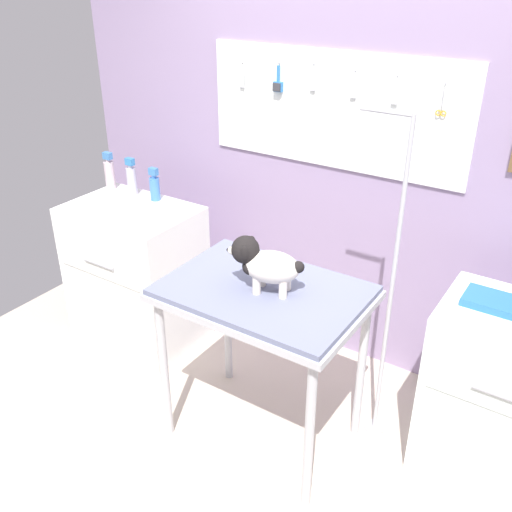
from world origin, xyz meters
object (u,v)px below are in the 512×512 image
at_px(cabinet_right, 502,395).
at_px(conditioner_bottle, 155,187).
at_px(counter_left, 137,274).
at_px(grooming_table, 263,305).
at_px(dog, 264,263).
at_px(grooming_arm, 388,303).

distance_m(cabinet_right, conditioner_bottle, 2.29).
relative_size(counter_left, conditioner_bottle, 4.42).
bearing_deg(conditioner_bottle, counter_left, -103.51).
bearing_deg(grooming_table, dog, -49.62).
bearing_deg(counter_left, cabinet_right, 3.00).
relative_size(grooming_table, counter_left, 1.03).
bearing_deg(dog, grooming_arm, 38.00).
bearing_deg(conditioner_bottle, cabinet_right, -1.87).
bearing_deg(grooming_arm, grooming_table, -144.07).
height_order(cabinet_right, conditioner_bottle, conditioner_bottle).
height_order(grooming_table, counter_left, counter_left).
bearing_deg(grooming_arm, cabinet_right, 7.82).
distance_m(dog, cabinet_right, 1.31).
xyz_separation_m(grooming_table, grooming_arm, (0.50, 0.36, -0.01)).
height_order(grooming_arm, dog, grooming_arm).
relative_size(grooming_arm, dog, 4.82).
xyz_separation_m(cabinet_right, conditioner_bottle, (-2.22, 0.07, 0.57)).
height_order(grooming_arm, counter_left, grooming_arm).
distance_m(grooming_arm, cabinet_right, 0.69).
xyz_separation_m(dog, counter_left, (-1.20, 0.34, -0.59)).
bearing_deg(dog, counter_left, 164.34).
distance_m(dog, counter_left, 1.38).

